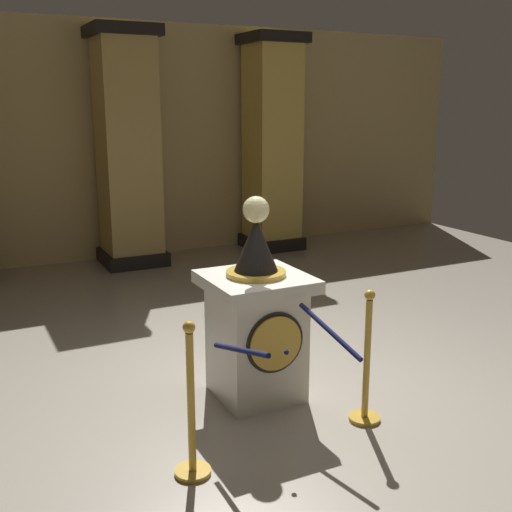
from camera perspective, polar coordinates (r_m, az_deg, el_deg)
ground_plane at (r=5.44m, az=3.06°, el=-11.88°), size 12.54×12.54×0.00m
back_wall at (r=9.91m, az=-12.50°, el=10.08°), size 12.54×0.16×3.54m
pedestal_clock at (r=5.06m, az=0.03°, el=-6.04°), size 0.79×0.79×1.66m
stanchion_near at (r=4.16m, az=-5.88°, el=-14.80°), size 0.24×0.24×1.05m
stanchion_far at (r=4.85m, az=9.99°, el=-10.68°), size 0.24×0.24×1.04m
velvet_rope at (r=4.29m, az=2.80°, el=-7.66°), size 0.79×0.76×0.22m
column_right at (r=10.25m, az=1.47°, el=10.03°), size 0.89×0.89×3.40m
column_centre_rear at (r=9.37m, az=-11.59°, el=9.41°), size 0.93×0.93×3.40m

